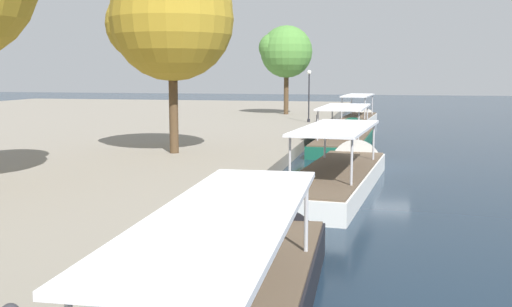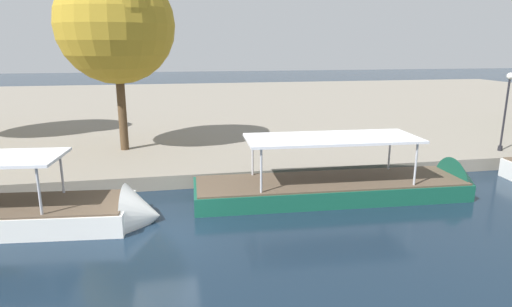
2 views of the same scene
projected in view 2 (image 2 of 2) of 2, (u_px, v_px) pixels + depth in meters
The scene contains 5 objects.
ground_plane at pixel (163, 238), 16.25m from camera, with size 220.00×220.00×0.00m, color #142333.
dock_promenade at pixel (168, 108), 47.73m from camera, with size 120.00×55.00×0.73m, color gray.
tour_boat_2 at pixel (355, 189), 20.73m from camera, with size 14.17×3.87×4.22m.
lamp_post at pixel (506, 104), 26.02m from camera, with size 0.40×0.40×4.77m.
tree_4 at pixel (117, 25), 25.35m from camera, with size 6.86×7.17×10.93m.
Camera 2 is at (0.59, -15.39, 7.03)m, focal length 30.25 mm.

